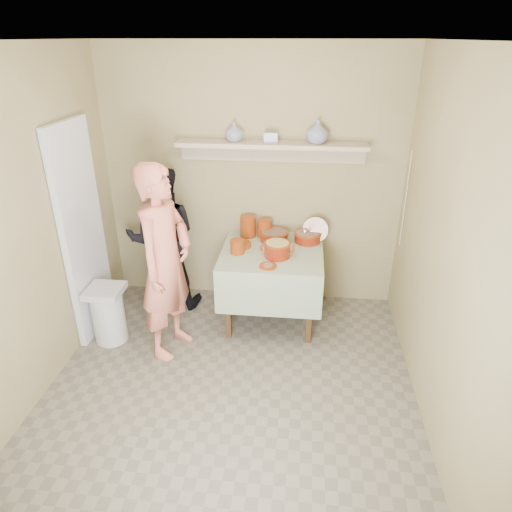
# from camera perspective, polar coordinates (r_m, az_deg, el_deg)

# --- Properties ---
(ground) EXTENTS (3.50, 3.50, 0.00)m
(ground) POSITION_cam_1_polar(r_m,az_deg,el_deg) (3.79, -3.66, -18.02)
(ground) COLOR #686151
(ground) RESTS_ON ground
(tile_panel) EXTENTS (0.06, 0.70, 2.00)m
(tile_panel) POSITION_cam_1_polar(r_m,az_deg,el_deg) (4.45, -20.81, 2.67)
(tile_panel) COLOR silver
(tile_panel) RESTS_ON ground
(plate_stack_a) EXTENTS (0.16, 0.16, 0.21)m
(plate_stack_a) POSITION_cam_1_polar(r_m,az_deg,el_deg) (4.66, -1.02, 3.72)
(plate_stack_a) COLOR maroon
(plate_stack_a) RESTS_ON serving_table
(plate_stack_b) EXTENTS (0.15, 0.15, 0.18)m
(plate_stack_b) POSITION_cam_1_polar(r_m,az_deg,el_deg) (4.66, 1.06, 3.49)
(plate_stack_b) COLOR maroon
(plate_stack_b) RESTS_ON serving_table
(bowl_stack) EXTENTS (0.14, 0.14, 0.14)m
(bowl_stack) POSITION_cam_1_polar(r_m,az_deg,el_deg) (4.31, -2.34, 1.17)
(bowl_stack) COLOR maroon
(bowl_stack) RESTS_ON serving_table
(empty_bowl) EXTENTS (0.17, 0.17, 0.05)m
(empty_bowl) POSITION_cam_1_polar(r_m,az_deg,el_deg) (4.45, -1.68, 1.43)
(empty_bowl) COLOR maroon
(empty_bowl) RESTS_ON serving_table
(propped_lid) EXTENTS (0.26, 0.12, 0.25)m
(propped_lid) POSITION_cam_1_polar(r_m,az_deg,el_deg) (4.59, 7.43, 3.28)
(propped_lid) COLOR maroon
(propped_lid) RESTS_ON serving_table
(vase_right) EXTENTS (0.24, 0.24, 0.21)m
(vase_right) POSITION_cam_1_polar(r_m,az_deg,el_deg) (4.39, 7.69, 15.15)
(vase_right) COLOR navy
(vase_right) RESTS_ON wall_shelf
(vase_left) EXTENTS (0.24, 0.24, 0.18)m
(vase_left) POSITION_cam_1_polar(r_m,az_deg,el_deg) (4.44, -2.74, 15.25)
(vase_left) COLOR navy
(vase_left) RESTS_ON wall_shelf
(ceramic_box) EXTENTS (0.13, 0.10, 0.09)m
(ceramic_box) POSITION_cam_1_polar(r_m,az_deg,el_deg) (4.42, 1.87, 14.62)
(ceramic_box) COLOR navy
(ceramic_box) RESTS_ON wall_shelf
(person_cook) EXTENTS (0.57, 0.73, 1.75)m
(person_cook) POSITION_cam_1_polar(r_m,az_deg,el_deg) (3.97, -11.25, -0.89)
(person_cook) COLOR #D2705A
(person_cook) RESTS_ON ground
(person_helper) EXTENTS (0.82, 0.69, 1.51)m
(person_helper) POSITION_cam_1_polar(r_m,az_deg,el_deg) (4.74, -11.64, 2.07)
(person_helper) COLOR black
(person_helper) RESTS_ON ground
(room_shell) EXTENTS (3.04, 3.54, 2.62)m
(room_shell) POSITION_cam_1_polar(r_m,az_deg,el_deg) (2.92, -4.54, 5.44)
(room_shell) COLOR #968A5C
(room_shell) RESTS_ON ground
(serving_table) EXTENTS (0.97, 0.97, 0.76)m
(serving_table) POSITION_cam_1_polar(r_m,az_deg,el_deg) (4.44, 2.02, -0.68)
(serving_table) COLOR #4C2D16
(serving_table) RESTS_ON ground
(cazuela_meat_a) EXTENTS (0.30, 0.30, 0.10)m
(cazuela_meat_a) POSITION_cam_1_polar(r_m,az_deg,el_deg) (4.58, 2.25, 2.63)
(cazuela_meat_a) COLOR #640D01
(cazuela_meat_a) RESTS_ON serving_table
(cazuela_meat_b) EXTENTS (0.28, 0.28, 0.10)m
(cazuela_meat_b) POSITION_cam_1_polar(r_m,az_deg,el_deg) (4.58, 6.45, 2.46)
(cazuela_meat_b) COLOR #640D01
(cazuela_meat_b) RESTS_ON serving_table
(ladle) EXTENTS (0.08, 0.26, 0.19)m
(ladle) POSITION_cam_1_polar(r_m,az_deg,el_deg) (4.57, 6.16, 3.11)
(ladle) COLOR silver
(ladle) RESTS_ON cazuela_meat_b
(cazuela_rice) EXTENTS (0.33, 0.25, 0.14)m
(cazuela_rice) POSITION_cam_1_polar(r_m,az_deg,el_deg) (4.23, 2.67, 0.96)
(cazuela_rice) COLOR #640D01
(cazuela_rice) RESTS_ON serving_table
(front_plate) EXTENTS (0.16, 0.16, 0.03)m
(front_plate) POSITION_cam_1_polar(r_m,az_deg,el_deg) (4.07, 1.51, -1.25)
(front_plate) COLOR maroon
(front_plate) RESTS_ON serving_table
(wall_shelf) EXTENTS (1.80, 0.25, 0.21)m
(wall_shelf) POSITION_cam_1_polar(r_m,az_deg,el_deg) (4.45, 1.94, 13.50)
(wall_shelf) COLOR tan
(wall_shelf) RESTS_ON room_shell
(trash_bin) EXTENTS (0.32, 0.32, 0.56)m
(trash_bin) POSITION_cam_1_polar(r_m,az_deg,el_deg) (4.50, -17.97, -6.89)
(trash_bin) COLOR silver
(trash_bin) RESTS_ON ground
(electrical_cord) EXTENTS (0.01, 0.05, 0.90)m
(electrical_cord) POSITION_cam_1_polar(r_m,az_deg,el_deg) (4.49, 18.18, 6.71)
(electrical_cord) COLOR silver
(electrical_cord) RESTS_ON wall_shelf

